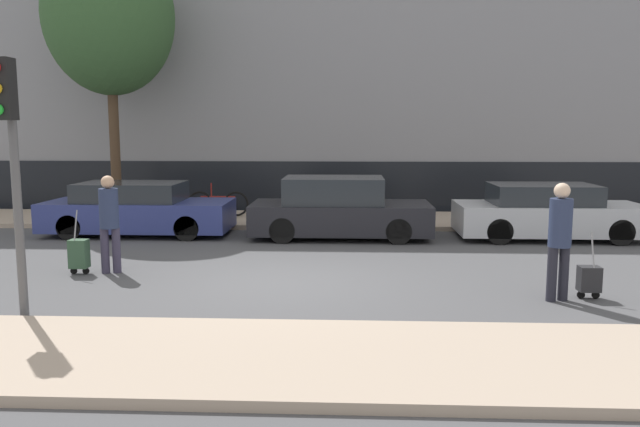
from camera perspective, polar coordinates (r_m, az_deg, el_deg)
name	(u,v)px	position (r m, az deg, el deg)	size (l,w,h in m)	color
ground_plane	(283,282)	(10.82, -3.45, -6.26)	(80.00, 80.00, 0.00)	#4C4C4F
sidewalk_near	(247,358)	(7.25, -6.69, -12.96)	(28.00, 2.50, 0.12)	tan
sidewalk_far	(309,220)	(17.66, -1.03, -0.58)	(28.00, 3.00, 0.12)	tan
building_facade	(315,38)	(21.09, -0.45, 15.72)	(28.00, 2.49, 11.12)	gray
parked_car_0	(137,210)	(16.13, -16.35, 0.33)	(4.54, 1.83, 1.30)	navy
parked_car_1	(339,210)	(15.04, 1.72, 0.35)	(4.30, 1.86, 1.47)	black
parked_car_2	(547,213)	(15.84, 20.08, 0.05)	(4.36, 1.79, 1.31)	#B7BABF
pedestrian_left	(109,218)	(11.91, -18.72, -0.37)	(0.34, 0.34, 1.79)	#383347
trolley_left	(79,254)	(12.09, -21.18, -3.46)	(0.34, 0.29, 1.18)	#335138
pedestrian_right	(560,234)	(10.10, 21.08, -1.76)	(0.34, 0.34, 1.82)	#23232D
trolley_right	(589,279)	(10.55, 23.39, -5.51)	(0.34, 0.29, 1.05)	#262628
traffic_light	(8,136)	(9.24, -26.60, 6.36)	(0.28, 0.47, 3.53)	#515154
parked_bicycle	(218,203)	(18.16, -9.31, 0.92)	(1.77, 0.06, 0.96)	black
bare_tree_near_crossing	(109,16)	(19.04, -18.72, 16.71)	(3.58, 3.58, 7.80)	#4C3826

